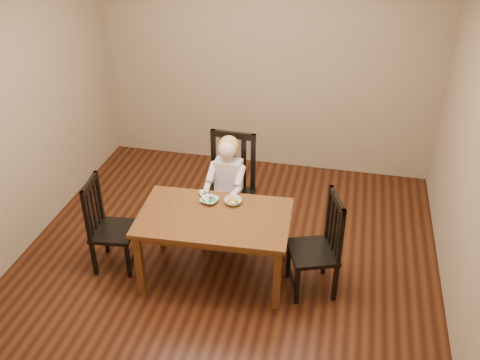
% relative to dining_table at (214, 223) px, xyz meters
% --- Properties ---
extents(room, '(4.01, 4.01, 2.71)m').
position_rel_dining_table_xyz_m(room, '(0.05, 0.23, 0.76)').
color(room, '#44200E').
rests_on(room, ground).
extents(dining_table, '(1.37, 0.87, 0.67)m').
position_rel_dining_table_xyz_m(dining_table, '(0.00, 0.00, 0.00)').
color(dining_table, '#481E11').
rests_on(dining_table, room).
extents(chair_child, '(0.49, 0.47, 1.09)m').
position_rel_dining_table_xyz_m(chair_child, '(-0.02, 0.67, -0.06)').
color(chair_child, black).
rests_on(chair_child, room).
extents(chair_left, '(0.42, 0.44, 0.92)m').
position_rel_dining_table_xyz_m(chair_left, '(-1.00, -0.06, -0.15)').
color(chair_left, black).
rests_on(chair_left, room).
extents(chair_right, '(0.51, 0.52, 0.96)m').
position_rel_dining_table_xyz_m(chair_right, '(0.93, 0.03, -0.13)').
color(chair_right, black).
rests_on(chair_right, room).
extents(toddler, '(0.36, 0.45, 0.59)m').
position_rel_dining_table_xyz_m(toddler, '(-0.02, 0.61, 0.09)').
color(toddler, silver).
rests_on(toddler, chair_child).
extents(bowl_peas, '(0.19, 0.19, 0.04)m').
position_rel_dining_table_xyz_m(bowl_peas, '(-0.10, 0.20, 0.10)').
color(bowl_peas, silver).
rests_on(bowl_peas, dining_table).
extents(bowl_veg, '(0.20, 0.20, 0.05)m').
position_rel_dining_table_xyz_m(bowl_veg, '(0.12, 0.22, 0.10)').
color(bowl_veg, silver).
rests_on(bowl_veg, dining_table).
extents(fork, '(0.11, 0.08, 0.05)m').
position_rel_dining_table_xyz_m(fork, '(-0.14, 0.18, 0.12)').
color(fork, silver).
rests_on(fork, bowl_peas).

